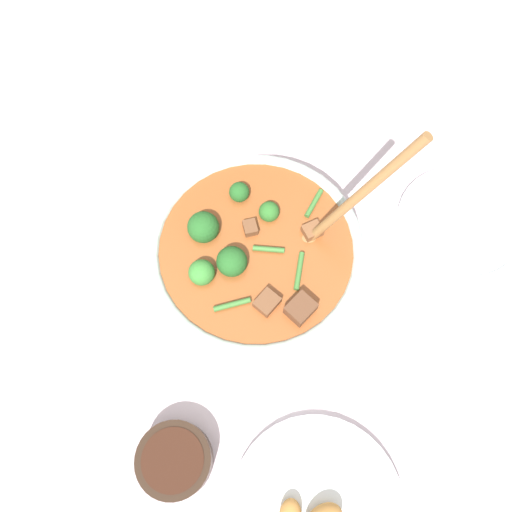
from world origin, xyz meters
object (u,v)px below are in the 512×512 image
(condiment_bowl, at_px, (175,460))
(food_plate, at_px, (316,509))
(stew_bowl, at_px, (256,258))
(empty_plate, at_px, (462,223))

(condiment_bowl, distance_m, food_plate, 0.19)
(stew_bowl, relative_size, food_plate, 1.48)
(condiment_bowl, bearing_deg, empty_plate, 22.45)
(food_plate, bearing_deg, condiment_bowl, 145.97)
(condiment_bowl, relative_size, empty_plate, 0.48)
(condiment_bowl, height_order, empty_plate, condiment_bowl)
(empty_plate, bearing_deg, stew_bowl, 177.23)
(stew_bowl, distance_m, food_plate, 0.33)
(food_plate, bearing_deg, stew_bowl, 87.10)
(empty_plate, relative_size, food_plate, 0.90)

